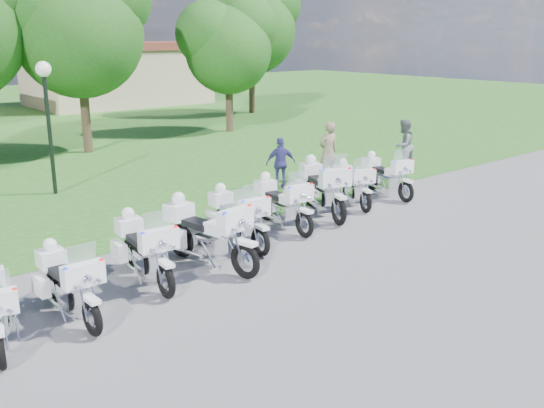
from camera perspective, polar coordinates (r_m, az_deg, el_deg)
ground at (r=12.57m, az=1.24°, el=-5.83°), size 100.00×100.00×0.00m
motorcycle_1 at (r=10.76m, az=-18.67°, el=-6.97°), size 0.72×2.18×1.47m
motorcycle_2 at (r=11.88m, az=-11.98°, el=-4.07°), size 0.91×2.35×1.58m
motorcycle_3 at (r=12.43m, az=-6.24°, el=-2.60°), size 1.13×2.58×1.74m
motorcycle_4 at (r=13.67m, az=-3.33°, el=-1.16°), size 0.88×2.32×1.56m
motorcycle_5 at (r=14.85m, az=0.88°, el=0.21°), size 0.91×2.30×1.55m
motorcycle_6 at (r=16.03m, az=4.73°, el=1.65°), size 1.45×2.49×1.76m
motorcycle_7 at (r=17.05m, az=7.55°, el=1.96°), size 1.22×2.02×1.44m
motorcycle_8 at (r=18.18m, az=10.63°, el=2.74°), size 0.97×2.19×1.48m
lamp_post at (r=18.79m, az=-20.52°, el=9.65°), size 0.44×0.44×3.88m
tree_2 at (r=25.31m, az=-17.95°, el=16.09°), size 5.79×4.94×7.72m
tree_3 at (r=29.78m, az=-4.24°, el=14.97°), size 4.83×4.12×6.44m
tree_4 at (r=36.97m, az=-2.06°, el=16.82°), size 6.06×5.17×8.08m
building_east at (r=43.15m, az=-14.33°, el=11.84°), size 11.44×7.28×4.10m
bystander_a at (r=19.68m, az=5.32°, el=4.94°), size 0.76×0.55×1.92m
bystander_b at (r=21.46m, az=12.27°, el=5.39°), size 0.99×0.83×1.81m
bystander_c at (r=18.60m, az=0.83°, el=3.85°), size 1.01×0.76×1.59m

